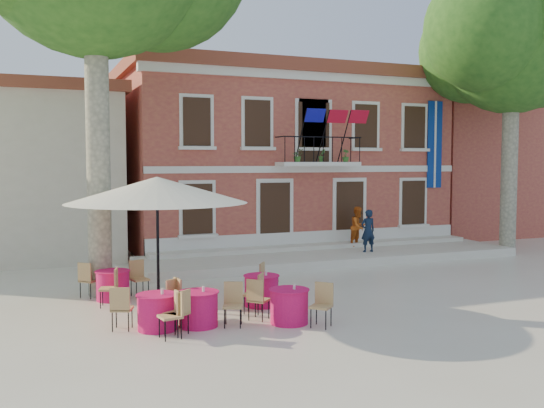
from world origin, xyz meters
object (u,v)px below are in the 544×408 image
at_px(cafe_table_0, 157,310).
at_px(cafe_table_2, 199,307).
at_px(pedestrian_navy, 368,231).
at_px(cafe_table_4, 261,289).
at_px(cafe_table_1, 289,305).
at_px(plane_tree_east, 513,42).
at_px(pedestrian_orange, 358,227).
at_px(cafe_table_3, 113,284).
at_px(patio_umbrella, 157,190).

distance_m(cafe_table_0, cafe_table_2, 0.89).
bearing_deg(pedestrian_navy, cafe_table_4, 40.97).
xyz_separation_m(cafe_table_1, cafe_table_2, (-1.93, 0.51, 0.01)).
distance_m(plane_tree_east, cafe_table_1, 15.75).
xyz_separation_m(pedestrian_orange, cafe_table_1, (-6.51, -8.19, -0.66)).
bearing_deg(cafe_table_2, plane_tree_east, 22.45).
bearing_deg(cafe_table_3, patio_umbrella, -58.65).
bearing_deg(cafe_table_3, cafe_table_1, -48.76).
distance_m(cafe_table_0, cafe_table_1, 2.88).
bearing_deg(cafe_table_4, pedestrian_orange, 44.76).
relative_size(patio_umbrella, cafe_table_2, 2.34).
height_order(cafe_table_3, cafe_table_4, same).
bearing_deg(pedestrian_orange, cafe_table_0, -163.61).
height_order(plane_tree_east, cafe_table_4, plane_tree_east).
distance_m(plane_tree_east, pedestrian_navy, 9.33).
relative_size(cafe_table_1, cafe_table_4, 0.94).
bearing_deg(cafe_table_0, patio_umbrella, 77.84).
distance_m(pedestrian_navy, cafe_table_1, 9.25).
height_order(cafe_table_1, cafe_table_4, same).
bearing_deg(pedestrian_navy, plane_tree_east, 175.86).
xyz_separation_m(patio_umbrella, pedestrian_navy, (8.58, 4.54, -1.83)).
bearing_deg(pedestrian_navy, cafe_table_2, 39.34).
xyz_separation_m(pedestrian_orange, cafe_table_3, (-9.84, -4.39, -0.65)).
xyz_separation_m(cafe_table_1, cafe_table_4, (0.02, 1.76, 0.00)).
bearing_deg(cafe_table_1, pedestrian_navy, 48.23).
height_order(plane_tree_east, cafe_table_1, plane_tree_east).
distance_m(patio_umbrella, cafe_table_2, 3.11).
bearing_deg(cafe_table_0, pedestrian_orange, 39.21).
distance_m(pedestrian_navy, cafe_table_4, 8.01).
bearing_deg(patio_umbrella, pedestrian_orange, 33.22).
relative_size(cafe_table_1, cafe_table_2, 0.91).
bearing_deg(plane_tree_east, pedestrian_orange, 161.71).
bearing_deg(pedestrian_orange, patio_umbrella, -169.60).
bearing_deg(pedestrian_orange, cafe_table_3, -178.76).
bearing_deg(plane_tree_east, patio_umbrella, -164.69).
bearing_deg(pedestrian_navy, cafe_table_1, 49.32).
bearing_deg(cafe_table_3, pedestrian_orange, 24.06).
bearing_deg(cafe_table_4, cafe_table_3, 148.63).
bearing_deg(pedestrian_navy, cafe_table_0, 36.17).
height_order(patio_umbrella, cafe_table_1, patio_umbrella).
distance_m(pedestrian_navy, cafe_table_2, 10.30).
xyz_separation_m(patio_umbrella, cafe_table_3, (-0.89, 1.47, -2.47)).
distance_m(cafe_table_2, cafe_table_4, 2.31).
relative_size(pedestrian_navy, cafe_table_1, 0.92).
bearing_deg(plane_tree_east, pedestrian_navy, 174.76).
bearing_deg(cafe_table_1, plane_tree_east, 27.52).
bearing_deg(pedestrian_navy, cafe_table_3, 19.09).
distance_m(cafe_table_0, cafe_table_3, 3.25).
bearing_deg(plane_tree_east, cafe_table_0, -159.01).
relative_size(cafe_table_1, cafe_table_3, 0.93).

